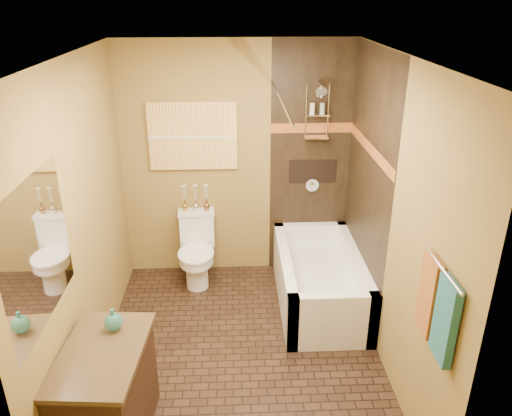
{
  "coord_description": "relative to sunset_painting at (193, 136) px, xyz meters",
  "views": [
    {
      "loc": [
        -0.03,
        -3.47,
        2.91
      ],
      "look_at": [
        0.15,
        0.4,
        1.21
      ],
      "focal_mm": 35.0,
      "sensor_mm": 36.0,
      "label": 1
    }
  ],
  "objects": [
    {
      "name": "teal_bottle",
      "position": [
        -0.43,
        -2.09,
        -0.71
      ],
      "size": [
        0.16,
        0.16,
        0.2
      ],
      "primitive_type": null,
      "rotation": [
        0.0,
        0.0,
        0.38
      ],
      "color": "#287967",
      "rests_on": "vanity"
    },
    {
      "name": "sunset_painting",
      "position": [
        0.0,
        0.0,
        0.0
      ],
      "size": [
        0.9,
        0.04,
        0.7
      ],
      "primitive_type": "cube",
      "color": "gold",
      "rests_on": "wall_back"
    },
    {
      "name": "toilet",
      "position": [
        0.0,
        -0.26,
        -1.17
      ],
      "size": [
        0.39,
        0.58,
        0.76
      ],
      "rotation": [
        0.0,
        0.0,
        0.05
      ],
      "color": "white",
      "rests_on": "floor"
    },
    {
      "name": "towel_rust",
      "position": [
        1.6,
        -2.4,
        -0.37
      ],
      "size": [
        0.05,
        0.22,
        0.52
      ],
      "primitive_type": "cube",
      "color": "#8D5619",
      "rests_on": "towel_bar"
    },
    {
      "name": "wall_left",
      "position": [
        -0.76,
        -1.48,
        -0.3
      ],
      "size": [
        0.02,
        3.0,
        2.5
      ],
      "primitive_type": "cube",
      "color": "olive",
      "rests_on": "floor"
    },
    {
      "name": "wall_front",
      "position": [
        0.44,
        -2.98,
        -0.3
      ],
      "size": [
        2.4,
        0.02,
        2.5
      ],
      "primitive_type": "cube",
      "color": "olive",
      "rests_on": "floor"
    },
    {
      "name": "bathtub",
      "position": [
        1.24,
        -0.73,
        -1.33
      ],
      "size": [
        0.8,
        1.5,
        0.55
      ],
      "color": "white",
      "rests_on": "floor"
    },
    {
      "name": "alcove_tile_right",
      "position": [
        1.63,
        -0.73,
        -0.3
      ],
      "size": [
        0.01,
        1.5,
        2.5
      ],
      "primitive_type": "cube",
      "color": "black",
      "rests_on": "wall_right"
    },
    {
      "name": "wall_back",
      "position": [
        0.44,
        0.02,
        -0.3
      ],
      "size": [
        2.4,
        0.02,
        2.5
      ],
      "primitive_type": "cube",
      "color": "olive",
      "rests_on": "floor"
    },
    {
      "name": "shower_fixtures",
      "position": [
        1.24,
        -0.1,
        0.12
      ],
      "size": [
        0.24,
        0.33,
        1.16
      ],
      "color": "silver",
      "rests_on": "floor"
    },
    {
      "name": "floor",
      "position": [
        0.44,
        -1.48,
        -1.55
      ],
      "size": [
        3.0,
        3.0,
        0.0
      ],
      "primitive_type": "plane",
      "color": "black",
      "rests_on": "ground"
    },
    {
      "name": "bud_vases",
      "position": [
        0.0,
        -0.09,
        -0.64
      ],
      "size": [
        0.29,
        0.06,
        0.28
      ],
      "color": "#B89439",
      "rests_on": "toilet"
    },
    {
      "name": "wall_right",
      "position": [
        1.64,
        -1.48,
        -0.3
      ],
      "size": [
        0.02,
        3.0,
        2.5
      ],
      "primitive_type": "cube",
      "color": "olive",
      "rests_on": "floor"
    },
    {
      "name": "mosaic_band_right",
      "position": [
        1.62,
        -0.73,
        0.07
      ],
      "size": [
        0.01,
        1.5,
        0.1
      ],
      "primitive_type": "cube",
      "color": "#93371A",
      "rests_on": "alcove_tile_right"
    },
    {
      "name": "mosaic_band_back",
      "position": [
        1.22,
        0.0,
        0.07
      ],
      "size": [
        0.85,
        0.01,
        0.1
      ],
      "primitive_type": "cube",
      "color": "#93371A",
      "rests_on": "alcove_tile_back"
    },
    {
      "name": "curtain_rod",
      "position": [
        0.84,
        -0.73,
        0.47
      ],
      "size": [
        0.03,
        1.55,
        0.03
      ],
      "primitive_type": "cylinder",
      "rotation": [
        1.57,
        0.0,
        0.0
      ],
      "color": "silver",
      "rests_on": "wall_back"
    },
    {
      "name": "alcove_tile_back",
      "position": [
        1.22,
        0.01,
        -0.3
      ],
      "size": [
        0.85,
        0.01,
        2.5
      ],
      "primitive_type": "cube",
      "color": "black",
      "rests_on": "wall_back"
    },
    {
      "name": "ceiling",
      "position": [
        0.44,
        -1.48,
        0.95
      ],
      "size": [
        3.0,
        3.0,
        0.0
      ],
      "primitive_type": "plane",
      "color": "silver",
      "rests_on": "wall_back"
    },
    {
      "name": "vanity",
      "position": [
        -0.48,
        -2.32,
        -1.17
      ],
      "size": [
        0.59,
        0.9,
        0.76
      ],
      "rotation": [
        0.0,
        0.0,
        -0.08
      ],
      "color": "black",
      "rests_on": "floor"
    },
    {
      "name": "alcove_niche",
      "position": [
        1.24,
        0.01,
        -0.4
      ],
      "size": [
        0.5,
        0.01,
        0.25
      ],
      "primitive_type": "cube",
      "color": "black",
      "rests_on": "alcove_tile_back"
    },
    {
      "name": "towel_teal",
      "position": [
        1.6,
        -2.66,
        -0.37
      ],
      "size": [
        0.05,
        0.22,
        0.52
      ],
      "primitive_type": "cube",
      "color": "#1B545C",
      "rests_on": "towel_bar"
    },
    {
      "name": "vanity_mirror",
      "position": [
        -0.75,
        -2.32,
        -0.05
      ],
      "size": [
        0.01,
        1.0,
        0.9
      ],
      "primitive_type": "cube",
      "color": "white",
      "rests_on": "wall_left"
    },
    {
      "name": "towel_bar",
      "position": [
        1.59,
        -2.53,
        -0.1
      ],
      "size": [
        0.02,
        0.55,
        0.02
      ],
      "primitive_type": "cylinder",
      "rotation": [
        1.57,
        0.0,
        0.0
      ],
      "color": "silver",
      "rests_on": "wall_right"
    }
  ]
}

